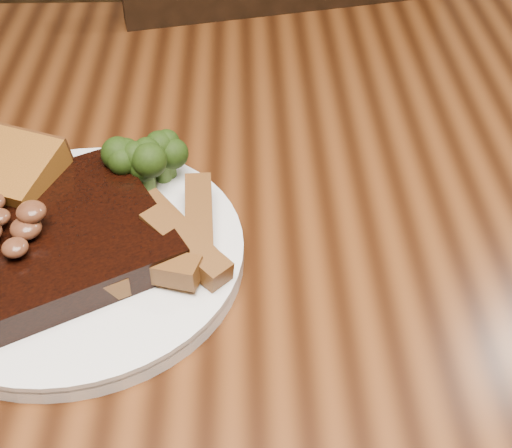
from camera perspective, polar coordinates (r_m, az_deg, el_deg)
The scene contains 8 objects.
dining_table at distance 0.62m, azimuth -1.73°, elevation -8.63°, with size 1.60×0.90×0.75m.
chair_far at distance 1.15m, azimuth 0.61°, elevation 5.77°, with size 0.47×0.47×0.84m.
plate at distance 0.55m, azimuth -14.15°, elevation -2.54°, with size 0.25×0.25×0.01m, color white.
steak at distance 0.54m, azimuth -17.56°, elevation -1.81°, with size 0.19×0.14×0.03m, color black.
steak_bone at distance 0.50m, azimuth -18.93°, elevation -7.34°, with size 0.14×0.01×0.02m, color beige.
mushroom_pile at distance 0.53m, azimuth -19.13°, elevation 0.71°, with size 0.06×0.06×0.03m, color #5B301C, non-canonical shape.
potato_wedges at distance 0.52m, azimuth -8.55°, elevation -2.35°, with size 0.10×0.10×0.02m, color brown, non-canonical shape.
broccoli_cluster at distance 0.58m, azimuth -8.37°, elevation 4.52°, with size 0.08×0.08×0.04m, color #1B310B, non-canonical shape.
Camera 1 is at (0.01, -0.39, 1.13)m, focal length 50.00 mm.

